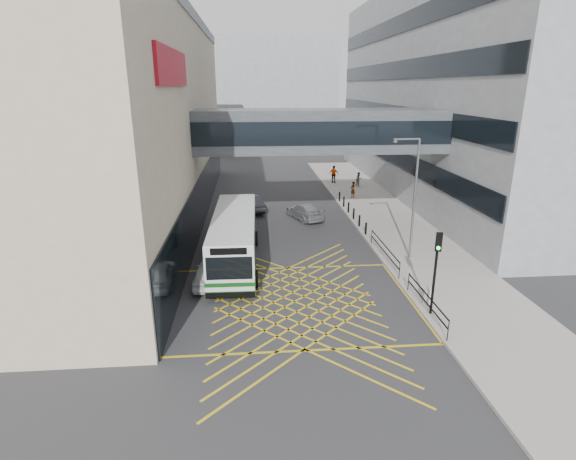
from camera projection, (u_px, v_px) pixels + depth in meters
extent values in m
plane|color=#333335|center=(295.00, 302.00, 23.12)|extent=(120.00, 120.00, 0.00)
cube|color=#BAAB90|center=(41.00, 121.00, 34.39)|extent=(24.00, 42.00, 16.00)
cube|color=black|center=(204.00, 194.00, 37.20)|extent=(0.10, 41.50, 4.00)
cube|color=maroon|center=(173.00, 67.00, 22.91)|extent=(0.18, 9.00, 1.80)
cube|color=gray|center=(194.00, 14.00, 33.02)|extent=(0.12, 41.50, 0.80)
cube|color=gray|center=(511.00, 92.00, 44.72)|extent=(24.00, 44.00, 20.00)
cube|color=black|center=(389.00, 154.00, 45.61)|extent=(0.10, 43.50, 1.60)
cube|color=black|center=(391.00, 113.00, 44.38)|extent=(0.10, 43.50, 1.60)
cube|color=black|center=(394.00, 70.00, 43.15)|extent=(0.10, 43.50, 1.60)
cube|color=black|center=(397.00, 25.00, 41.92)|extent=(0.10, 43.50, 1.60)
cube|color=gray|center=(249.00, 95.00, 77.08)|extent=(28.00, 16.00, 18.00)
cube|color=#3E4348|center=(320.00, 131.00, 32.43)|extent=(20.00, 4.00, 3.00)
cube|color=black|center=(324.00, 134.00, 30.52)|extent=(19.50, 0.06, 1.60)
cube|color=black|center=(316.00, 128.00, 34.35)|extent=(19.50, 0.06, 1.60)
cube|color=#9E9990|center=(383.00, 216.00, 38.04)|extent=(6.00, 54.00, 0.16)
cube|color=gold|center=(295.00, 302.00, 23.12)|extent=(12.00, 9.00, 0.01)
cube|color=silver|center=(234.00, 237.00, 27.62)|extent=(2.70, 11.08, 2.71)
cube|color=#0D4111|center=(235.00, 255.00, 27.98)|extent=(2.74, 11.13, 0.34)
cube|color=#0D4111|center=(235.00, 247.00, 27.82)|extent=(2.76, 11.13, 0.22)
cube|color=black|center=(235.00, 229.00, 28.08)|extent=(2.73, 9.68, 1.05)
cube|color=black|center=(229.00, 268.00, 22.32)|extent=(2.31, 0.12, 1.20)
cube|color=black|center=(228.00, 251.00, 22.02)|extent=(1.81, 0.09, 0.35)
cube|color=silver|center=(234.00, 216.00, 27.20)|extent=(2.67, 10.98, 0.10)
cube|color=black|center=(230.00, 295.00, 22.75)|extent=(2.51, 0.14, 0.30)
cube|color=black|center=(239.00, 229.00, 33.23)|extent=(2.51, 0.14, 0.30)
cylinder|color=black|center=(209.00, 280.00, 24.48)|extent=(0.30, 1.01, 1.00)
cylinder|color=black|center=(255.00, 279.00, 24.64)|extent=(0.30, 1.01, 1.00)
cylinder|color=black|center=(219.00, 239.00, 30.96)|extent=(0.30, 1.01, 1.00)
cylinder|color=black|center=(256.00, 238.00, 31.12)|extent=(0.30, 1.01, 1.00)
imported|color=silver|center=(210.00, 272.00, 25.10)|extent=(2.00, 4.43, 1.38)
imported|color=black|center=(250.00, 203.00, 39.50)|extent=(3.14, 4.85, 1.41)
imported|color=#909298|center=(305.00, 211.00, 37.29)|extent=(3.25, 4.75, 1.36)
cylinder|color=black|center=(434.00, 280.00, 21.09)|extent=(0.16, 0.16, 3.52)
cube|color=black|center=(439.00, 242.00, 20.28)|extent=(0.33, 0.27, 0.88)
sphere|color=#19E533|center=(438.00, 248.00, 20.26)|extent=(0.21, 0.21, 0.17)
cylinder|color=slate|center=(414.00, 200.00, 27.63)|extent=(0.15, 0.15, 7.46)
cube|color=slate|center=(408.00, 139.00, 26.39)|extent=(1.49, 0.15, 0.09)
cylinder|color=slate|center=(395.00, 140.00, 26.33)|extent=(0.27, 0.27, 0.23)
cylinder|color=#ADA89E|center=(428.00, 296.00, 22.50)|extent=(0.47, 0.47, 0.82)
cube|color=black|center=(427.00, 295.00, 21.38)|extent=(0.05, 5.00, 0.05)
cube|color=black|center=(426.00, 302.00, 21.50)|extent=(0.05, 5.00, 0.05)
cube|color=black|center=(385.00, 245.00, 28.01)|extent=(0.05, 6.00, 0.05)
cube|color=black|center=(384.00, 251.00, 28.14)|extent=(0.05, 6.00, 0.05)
cylinder|color=black|center=(448.00, 330.00, 19.15)|extent=(0.04, 0.04, 1.00)
cylinder|color=black|center=(408.00, 282.00, 23.89)|extent=(0.04, 0.04, 1.00)
cylinder|color=black|center=(399.00, 271.00, 25.31)|extent=(0.04, 0.04, 1.00)
cylinder|color=black|center=(372.00, 237.00, 31.00)|extent=(0.04, 0.04, 1.00)
cylinder|color=black|center=(366.00, 229.00, 32.92)|extent=(0.14, 0.14, 0.90)
cylinder|color=black|center=(359.00, 221.00, 34.81)|extent=(0.14, 0.14, 0.90)
cylinder|color=black|center=(354.00, 214.00, 36.71)|extent=(0.14, 0.14, 0.90)
cylinder|color=black|center=(349.00, 207.00, 38.61)|extent=(0.14, 0.14, 0.90)
cylinder|color=black|center=(344.00, 202.00, 40.50)|extent=(0.14, 0.14, 0.90)
cylinder|color=black|center=(340.00, 196.00, 42.40)|extent=(0.14, 0.14, 0.90)
imported|color=gray|center=(353.00, 190.00, 43.71)|extent=(0.76, 0.74, 1.56)
imported|color=gray|center=(359.00, 179.00, 48.48)|extent=(0.88, 0.74, 1.55)
imported|color=gray|center=(334.00, 174.00, 50.32)|extent=(1.24, 1.06, 1.91)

